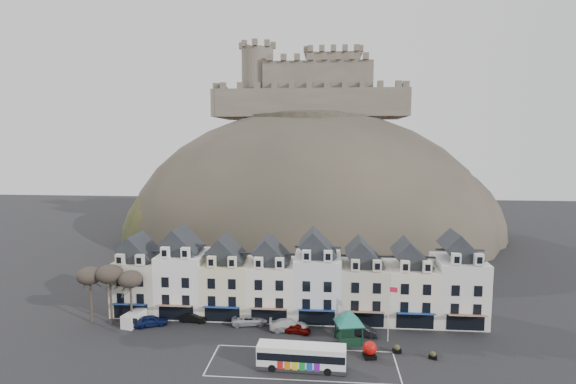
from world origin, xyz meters
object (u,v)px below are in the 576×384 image
at_px(car_black, 193,317).
at_px(car_silver, 250,320).
at_px(bus_shelter, 349,317).
at_px(car_charcoal, 362,330).
at_px(white_van, 135,318).
at_px(car_navy, 151,321).
at_px(bus, 301,356).
at_px(red_buoy, 370,349).
at_px(car_maroon, 297,329).
at_px(flagpole, 389,309).
at_px(car_white, 289,325).

relative_size(car_black, car_silver, 0.80).
bearing_deg(bus_shelter, car_silver, 150.01).
height_order(bus_shelter, car_charcoal, bus_shelter).
xyz_separation_m(white_van, car_navy, (2.54, -0.33, -0.15)).
xyz_separation_m(bus, red_buoy, (8.09, 3.30, -0.52)).
bearing_deg(bus_shelter, car_charcoal, 34.71).
bearing_deg(car_maroon, flagpole, -87.09).
relative_size(car_navy, car_maroon, 1.27).
bearing_deg(white_van, car_maroon, 10.46).
relative_size(car_navy, car_white, 0.84).
height_order(red_buoy, car_charcoal, red_buoy).
distance_m(bus, white_van, 26.57).
bearing_deg(car_black, bus_shelter, -96.09).
bearing_deg(car_navy, car_silver, -105.98).
distance_m(red_buoy, flagpole, 6.42).
xyz_separation_m(car_silver, car_white, (5.79, -1.60, 0.08)).
xyz_separation_m(bus_shelter, car_silver, (-13.86, 4.39, -2.71)).
relative_size(car_navy, car_silver, 0.90).
xyz_separation_m(bus, white_van, (-24.45, 10.38, -0.66)).
bearing_deg(car_maroon, red_buoy, -114.03).
distance_m(bus, red_buoy, 8.75).
bearing_deg(flagpole, car_navy, 176.45).
bearing_deg(car_charcoal, car_navy, 103.91).
height_order(bus, car_silver, bus).
bearing_deg(bus_shelter, red_buoy, -72.86).
bearing_deg(flagpole, car_charcoal, 155.58).
distance_m(car_silver, car_white, 6.01).
bearing_deg(bus, car_white, 105.04).
relative_size(bus, car_navy, 2.25).
distance_m(bus_shelter, white_van, 30.45).
distance_m(car_white, car_charcoal, 10.03).
distance_m(red_buoy, white_van, 33.30).
relative_size(car_white, car_charcoal, 1.25).
distance_m(car_black, car_charcoal, 24.17).
distance_m(flagpole, car_charcoal, 5.11).
bearing_deg(car_maroon, white_van, 97.78).
bearing_deg(flagpole, car_black, 171.69).
bearing_deg(bus, car_maroon, 98.95).
relative_size(bus_shelter, flagpole, 0.89).
height_order(bus, bus_shelter, bus_shelter).
bearing_deg(car_charcoal, red_buoy, -161.35).
bearing_deg(red_buoy, white_van, 167.73).
distance_m(car_silver, car_charcoal, 15.96).
height_order(bus_shelter, car_silver, bus_shelter).
bearing_deg(red_buoy, car_maroon, 146.03).
bearing_deg(bus_shelter, flagpole, -5.91).
distance_m(bus, car_charcoal, 12.25).
distance_m(flagpole, car_maroon, 12.73).
height_order(flagpole, car_maroon, flagpole).
bearing_deg(car_black, car_charcoal, -90.32).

